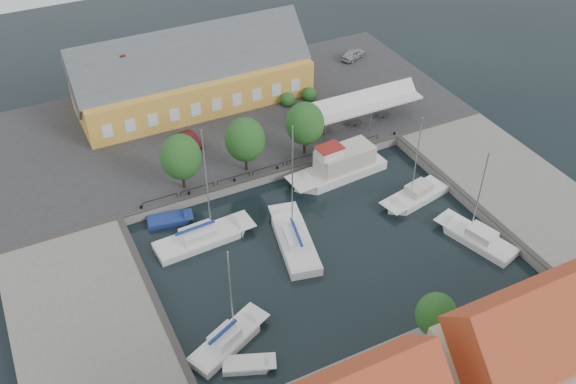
% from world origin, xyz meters
% --- Properties ---
extents(ground, '(140.00, 140.00, 0.00)m').
position_xyz_m(ground, '(0.00, 0.00, 0.00)').
color(ground, black).
rests_on(ground, ground).
extents(north_quay, '(56.00, 26.00, 1.00)m').
position_xyz_m(north_quay, '(0.00, 23.00, 0.50)').
color(north_quay, '#2D2D30').
rests_on(north_quay, ground).
extents(west_quay, '(12.00, 24.00, 1.00)m').
position_xyz_m(west_quay, '(-22.00, -2.00, 0.50)').
color(west_quay, slate).
rests_on(west_quay, ground).
extents(east_quay, '(12.00, 24.00, 1.00)m').
position_xyz_m(east_quay, '(22.00, -2.00, 0.50)').
color(east_quay, slate).
rests_on(east_quay, ground).
extents(quay_edge_fittings, '(56.00, 24.72, 0.40)m').
position_xyz_m(quay_edge_fittings, '(0.02, 4.75, 1.06)').
color(quay_edge_fittings, '#383533').
rests_on(quay_edge_fittings, north_quay).
extents(warehouse, '(28.56, 14.00, 9.55)m').
position_xyz_m(warehouse, '(-2.60, 28.36, 4.43)').
color(warehouse, gold).
rests_on(warehouse, north_quay).
extents(tent_canopy, '(14.00, 4.00, 2.83)m').
position_xyz_m(tent_canopy, '(14.00, 14.50, 3.68)').
color(tent_canopy, silver).
rests_on(tent_canopy, north_quay).
extents(quay_trees, '(18.20, 4.20, 6.30)m').
position_xyz_m(quay_trees, '(-2.00, 12.00, 4.88)').
color(quay_trees, black).
rests_on(quay_trees, north_quay).
extents(car_silver, '(4.43, 3.15, 1.40)m').
position_xyz_m(car_silver, '(21.66, 29.33, 1.70)').
color(car_silver, '#B2B3BA').
rests_on(car_silver, north_quay).
extents(car_red, '(1.83, 3.82, 1.21)m').
position_xyz_m(car_red, '(-5.63, 19.32, 1.60)').
color(car_red, maroon).
rests_on(car_red, north_quay).
extents(center_sailboat, '(4.88, 10.14, 13.37)m').
position_xyz_m(center_sailboat, '(-2.18, 0.16, 0.36)').
color(center_sailboat, white).
rests_on(center_sailboat, ground).
extents(trawler, '(11.59, 4.24, 5.00)m').
position_xyz_m(trawler, '(7.20, 7.88, 1.02)').
color(trawler, white).
rests_on(trawler, ground).
extents(east_boat_b, '(8.16, 4.08, 10.81)m').
position_xyz_m(east_boat_b, '(12.17, 0.80, 0.26)').
color(east_boat_b, white).
rests_on(east_boat_b, ground).
extents(east_boat_c, '(4.77, 8.50, 10.55)m').
position_xyz_m(east_boat_c, '(13.66, -7.17, 0.26)').
color(east_boat_c, white).
rests_on(east_boat_c, ground).
extents(west_boat_a, '(10.08, 3.37, 12.94)m').
position_xyz_m(west_boat_a, '(-9.88, 4.54, 0.27)').
color(west_boat_a, white).
rests_on(west_boat_a, ground).
extents(west_boat_d, '(7.79, 5.23, 10.33)m').
position_xyz_m(west_boat_d, '(-12.31, -7.91, 0.27)').
color(west_boat_d, white).
rests_on(west_boat_d, ground).
extents(launch_sw, '(4.46, 3.03, 0.98)m').
position_xyz_m(launch_sw, '(-11.73, -10.65, 0.09)').
color(launch_sw, white).
rests_on(launch_sw, ground).
extents(launch_nw, '(4.77, 2.62, 0.88)m').
position_xyz_m(launch_nw, '(-11.84, 8.69, 0.09)').
color(launch_nw, navy).
rests_on(launch_nw, ground).
extents(townhouses, '(36.30, 8.50, 12.00)m').
position_xyz_m(townhouses, '(1.93, -23.24, 5.82)').
color(townhouses, beige).
rests_on(townhouses, south_bank).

